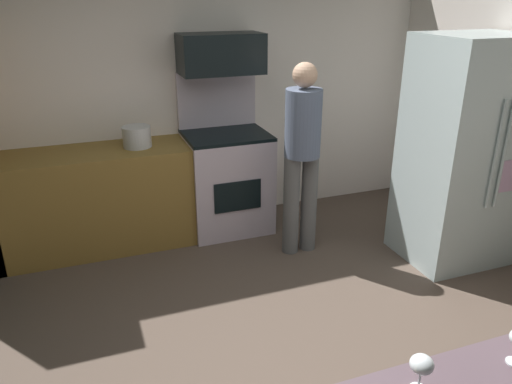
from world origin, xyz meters
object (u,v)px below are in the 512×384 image
oven_range (227,177)px  stock_pot (137,137)px  microwave (221,54)px  person_cook (302,151)px  refrigerator (463,153)px  wine_glass_extra (422,366)px

oven_range → stock_pot: oven_range is taller
microwave → person_cook: bearing=-59.2°
oven_range → stock_pot: 0.93m
refrigerator → stock_pot: size_ratio=7.66×
wine_glass_extra → stock_pot: 3.24m
microwave → stock_pot: size_ratio=3.03×
microwave → oven_range: bearing=-90.0°
wine_glass_extra → stock_pot: bearing=99.2°
refrigerator → person_cook: size_ratio=1.13×
stock_pot → wine_glass_extra: bearing=-80.8°
refrigerator → person_cook: refrigerator is taller
microwave → wine_glass_extra: bearing=-94.9°
oven_range → wine_glass_extra: size_ratio=10.37×
refrigerator → microwave: bearing=142.2°
microwave → person_cook: (0.46, -0.77, -0.72)m
refrigerator → person_cook: 1.31m
person_cook → microwave: bearing=120.8°
oven_range → microwave: 1.14m
oven_range → person_cook: 0.92m
wine_glass_extra → microwave: bearing=85.1°
oven_range → wine_glass_extra: (-0.28, -3.20, 0.49)m
oven_range → person_cook: bearing=-56.1°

